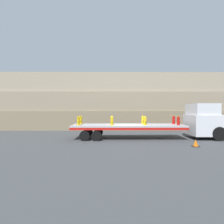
{
  "coord_description": "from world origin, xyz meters",
  "views": [
    {
      "loc": [
        -1.46,
        -15.03,
        2.56
      ],
      "look_at": [
        -1.37,
        0.0,
        2.28
      ],
      "focal_mm": 28.0,
      "sensor_mm": 36.0,
      "label": 1
    }
  ],
  "objects_px": {
    "truck_cab": "(206,121)",
    "traffic_cone": "(196,143)",
    "fire_hydrant_yellow_near_0": "(79,121)",
    "fire_hydrant_yellow_near_1": "(112,121)",
    "flatbed_trailer": "(121,127)",
    "fire_hydrant_yellow_near_2": "(145,121)",
    "fire_hydrant_red_far_3": "(174,120)",
    "fire_hydrant_yellow_far_2": "(143,120)",
    "fire_hydrant_yellow_far_0": "(81,120)",
    "fire_hydrant_yellow_far_1": "(112,120)",
    "fire_hydrant_red_near_3": "(178,121)"
  },
  "relations": [
    {
      "from": "truck_cab",
      "to": "traffic_cone",
      "type": "relative_size",
      "value": 6.17
    },
    {
      "from": "fire_hydrant_yellow_near_0",
      "to": "fire_hydrant_yellow_near_1",
      "type": "relative_size",
      "value": 1.0
    },
    {
      "from": "flatbed_trailer",
      "to": "fire_hydrant_yellow_near_2",
      "type": "bearing_deg",
      "value": -15.41
    },
    {
      "from": "fire_hydrant_yellow_near_2",
      "to": "fire_hydrant_red_far_3",
      "type": "distance_m",
      "value": 2.98
    },
    {
      "from": "fire_hydrant_yellow_far_2",
      "to": "fire_hydrant_red_far_3",
      "type": "relative_size",
      "value": 1.0
    },
    {
      "from": "truck_cab",
      "to": "flatbed_trailer",
      "type": "height_order",
      "value": "truck_cab"
    },
    {
      "from": "fire_hydrant_yellow_far_0",
      "to": "fire_hydrant_yellow_near_2",
      "type": "xyz_separation_m",
      "value": [
        5.55,
        -1.09,
        0.0
      ]
    },
    {
      "from": "fire_hydrant_yellow_near_1",
      "to": "fire_hydrant_yellow_far_1",
      "type": "relative_size",
      "value": 1.0
    },
    {
      "from": "fire_hydrant_yellow_far_0",
      "to": "fire_hydrant_yellow_far_2",
      "type": "xyz_separation_m",
      "value": [
        5.55,
        0.0,
        0.0
      ]
    },
    {
      "from": "fire_hydrant_yellow_near_0",
      "to": "fire_hydrant_red_far_3",
      "type": "relative_size",
      "value": 1.0
    },
    {
      "from": "fire_hydrant_yellow_far_2",
      "to": "traffic_cone",
      "type": "distance_m",
      "value": 4.98
    },
    {
      "from": "fire_hydrant_yellow_near_2",
      "to": "traffic_cone",
      "type": "height_order",
      "value": "fire_hydrant_yellow_near_2"
    },
    {
      "from": "fire_hydrant_yellow_far_0",
      "to": "fire_hydrant_red_far_3",
      "type": "bearing_deg",
      "value": 0.0
    },
    {
      "from": "fire_hydrant_yellow_near_0",
      "to": "fire_hydrant_yellow_far_1",
      "type": "height_order",
      "value": "same"
    },
    {
      "from": "fire_hydrant_red_far_3",
      "to": "fire_hydrant_yellow_far_2",
      "type": "bearing_deg",
      "value": 180.0
    },
    {
      "from": "fire_hydrant_yellow_far_1",
      "to": "fire_hydrant_red_near_3",
      "type": "relative_size",
      "value": 1.0
    },
    {
      "from": "fire_hydrant_yellow_near_0",
      "to": "fire_hydrant_red_far_3",
      "type": "distance_m",
      "value": 8.39
    },
    {
      "from": "fire_hydrant_yellow_far_2",
      "to": "fire_hydrant_red_far_3",
      "type": "height_order",
      "value": "same"
    },
    {
      "from": "fire_hydrant_yellow_near_1",
      "to": "fire_hydrant_yellow_far_2",
      "type": "bearing_deg",
      "value": 21.44
    },
    {
      "from": "fire_hydrant_yellow_near_2",
      "to": "fire_hydrant_red_far_3",
      "type": "relative_size",
      "value": 1.0
    },
    {
      "from": "flatbed_trailer",
      "to": "fire_hydrant_yellow_far_2",
      "type": "distance_m",
      "value": 2.13
    },
    {
      "from": "truck_cab",
      "to": "fire_hydrant_yellow_near_1",
      "type": "height_order",
      "value": "truck_cab"
    },
    {
      "from": "flatbed_trailer",
      "to": "fire_hydrant_yellow_far_1",
      "type": "xyz_separation_m",
      "value": [
        -0.8,
        0.54,
        0.57
      ]
    },
    {
      "from": "flatbed_trailer",
      "to": "fire_hydrant_yellow_far_2",
      "type": "xyz_separation_m",
      "value": [
        1.98,
        0.54,
        0.57
      ]
    },
    {
      "from": "fire_hydrant_yellow_far_0",
      "to": "fire_hydrant_yellow_near_1",
      "type": "distance_m",
      "value": 2.98
    },
    {
      "from": "truck_cab",
      "to": "fire_hydrant_red_far_3",
      "type": "relative_size",
      "value": 4.03
    },
    {
      "from": "fire_hydrant_yellow_far_1",
      "to": "fire_hydrant_red_near_3",
      "type": "bearing_deg",
      "value": -11.11
    },
    {
      "from": "flatbed_trailer",
      "to": "fire_hydrant_yellow_far_0",
      "type": "distance_m",
      "value": 3.66
    },
    {
      "from": "fire_hydrant_yellow_near_1",
      "to": "traffic_cone",
      "type": "distance_m",
      "value": 6.43
    },
    {
      "from": "fire_hydrant_yellow_far_2",
      "to": "traffic_cone",
      "type": "bearing_deg",
      "value": -52.92
    },
    {
      "from": "fire_hydrant_yellow_far_0",
      "to": "fire_hydrant_yellow_near_2",
      "type": "height_order",
      "value": "same"
    },
    {
      "from": "fire_hydrant_red_far_3",
      "to": "traffic_cone",
      "type": "xyz_separation_m",
      "value": [
        0.12,
        -3.83,
        -1.31
      ]
    },
    {
      "from": "fire_hydrant_yellow_far_1",
      "to": "fire_hydrant_yellow_far_2",
      "type": "distance_m",
      "value": 2.77
    },
    {
      "from": "truck_cab",
      "to": "flatbed_trailer",
      "type": "xyz_separation_m",
      "value": [
        -7.33,
        0.0,
        -0.52
      ]
    },
    {
      "from": "fire_hydrant_yellow_far_2",
      "to": "fire_hydrant_red_near_3",
      "type": "xyz_separation_m",
      "value": [
        2.77,
        -1.09,
        0.0
      ]
    },
    {
      "from": "fire_hydrant_yellow_far_2",
      "to": "fire_hydrant_red_near_3",
      "type": "relative_size",
      "value": 1.0
    },
    {
      "from": "fire_hydrant_yellow_near_1",
      "to": "fire_hydrant_yellow_far_0",
      "type": "bearing_deg",
      "value": 158.56
    },
    {
      "from": "fire_hydrant_yellow_near_1",
      "to": "traffic_cone",
      "type": "relative_size",
      "value": 1.53
    },
    {
      "from": "fire_hydrant_yellow_far_0",
      "to": "traffic_cone",
      "type": "bearing_deg",
      "value": -24.41
    },
    {
      "from": "fire_hydrant_yellow_near_2",
      "to": "flatbed_trailer",
      "type": "bearing_deg",
      "value": 164.59
    },
    {
      "from": "fire_hydrant_yellow_near_2",
      "to": "traffic_cone",
      "type": "bearing_deg",
      "value": -43.44
    },
    {
      "from": "fire_hydrant_yellow_near_2",
      "to": "fire_hydrant_yellow_far_1",
      "type": "bearing_deg",
      "value": 158.56
    },
    {
      "from": "truck_cab",
      "to": "fire_hydrant_yellow_near_0",
      "type": "xyz_separation_m",
      "value": [
        -10.9,
        -0.54,
        0.05
      ]
    },
    {
      "from": "fire_hydrant_yellow_near_0",
      "to": "fire_hydrant_yellow_far_2",
      "type": "distance_m",
      "value": 5.65
    },
    {
      "from": "fire_hydrant_red_near_3",
      "to": "fire_hydrant_red_far_3",
      "type": "relative_size",
      "value": 1.0
    },
    {
      "from": "fire_hydrant_red_near_3",
      "to": "flatbed_trailer",
      "type": "bearing_deg",
      "value": 173.46
    },
    {
      "from": "flatbed_trailer",
      "to": "traffic_cone",
      "type": "xyz_separation_m",
      "value": [
        4.87,
        -3.29,
        -0.74
      ]
    },
    {
      "from": "flatbed_trailer",
      "to": "fire_hydrant_yellow_far_1",
      "type": "height_order",
      "value": "fire_hydrant_yellow_far_1"
    },
    {
      "from": "flatbed_trailer",
      "to": "fire_hydrant_red_near_3",
      "type": "xyz_separation_m",
      "value": [
        4.75,
        -0.54,
        0.57
      ]
    },
    {
      "from": "fire_hydrant_red_far_3",
      "to": "traffic_cone",
      "type": "bearing_deg",
      "value": -88.18
    }
  ]
}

